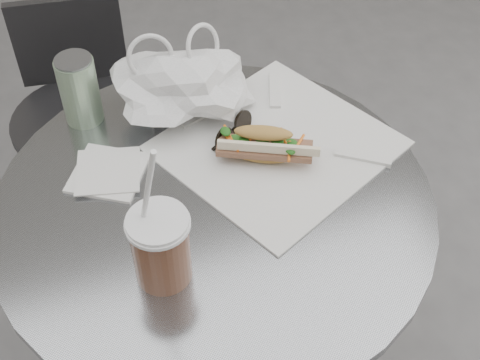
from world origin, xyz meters
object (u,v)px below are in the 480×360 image
object	(u,v)px
iced_coffee	(161,247)
sunglasses	(233,132)
cafe_table	(217,289)
chair_far	(88,144)
banh_mi	(264,145)
drink_can	(79,90)

from	to	relation	value
iced_coffee	sunglasses	bearing A→B (deg)	51.80
cafe_table	chair_far	bearing A→B (deg)	103.73
banh_mi	drink_can	size ratio (longest dim) A/B	1.60
cafe_table	drink_can	bearing A→B (deg)	121.13
chair_far	iced_coffee	xyz separation A→B (m)	(0.05, -0.80, 0.50)
cafe_table	banh_mi	world-z (taller)	banh_mi
drink_can	chair_far	bearing A→B (deg)	89.37
sunglasses	chair_far	bearing A→B (deg)	78.97
cafe_table	iced_coffee	bearing A→B (deg)	-134.30
cafe_table	banh_mi	bearing A→B (deg)	27.87
iced_coffee	chair_far	bearing A→B (deg)	93.33
iced_coffee	drink_can	size ratio (longest dim) A/B	2.02
chair_far	drink_can	bearing A→B (deg)	96.64
banh_mi	drink_can	distance (m)	0.36
iced_coffee	drink_can	distance (m)	0.41
cafe_table	sunglasses	bearing A→B (deg)	58.66
iced_coffee	drink_can	xyz separation A→B (m)	(-0.05, 0.40, 0.00)
banh_mi	iced_coffee	bearing A→B (deg)	-116.44
cafe_table	iced_coffee	size ratio (longest dim) A/B	2.73
cafe_table	sunglasses	xyz separation A→B (m)	(0.08, 0.13, 0.29)
chair_far	iced_coffee	size ratio (longest dim) A/B	2.47
iced_coffee	banh_mi	bearing A→B (deg)	38.02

